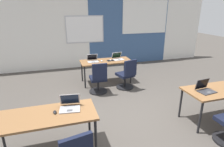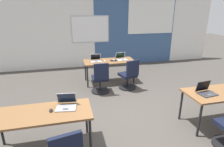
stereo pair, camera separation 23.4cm
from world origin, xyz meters
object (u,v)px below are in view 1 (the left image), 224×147
object	(u,v)px
chair_far_right	(126,77)
laptop_near_right_inner	(205,89)
desk_near_left	(45,118)
mouse_far_right	(110,60)
laptop_far_right	(118,58)
chair_far_left	(99,81)
mouse_near_left_inner	(55,112)
mouse_far_left	(102,61)
desk_near_right	(222,91)
desk_far_center	(106,63)
laptop_far_left	(93,60)
laptop_near_left_inner	(70,106)

from	to	relation	value
chair_far_right	laptop_near_right_inner	xyz separation A→B (m)	(0.87, -2.12, 0.39)
desk_near_left	mouse_far_right	distance (m)	3.36
laptop_far_right	chair_far_left	world-z (taller)	laptop_far_right
laptop_far_right	chair_far_right	distance (m)	0.82
mouse_near_left_inner	chair_far_right	bearing A→B (deg)	45.94
mouse_far_right	mouse_far_left	distance (m)	0.29
desk_near_left	desk_near_right	size ratio (longest dim) A/B	1.00
mouse_near_left_inner	mouse_far_right	world-z (taller)	mouse_far_right
laptop_far_right	mouse_far_right	distance (m)	0.28
desk_near_right	desk_far_center	world-z (taller)	same
mouse_near_left_inner	laptop_far_left	distance (m)	3.05
mouse_far_left	laptop_near_right_inner	xyz separation A→B (m)	(1.46, -2.76, 0.03)
chair_far_right	laptop_far_right	bearing A→B (deg)	-102.81
laptop_far_left	desk_far_center	bearing A→B (deg)	-1.27
desk_near_right	chair_far_right	world-z (taller)	chair_far_right
laptop_far_left	laptop_near_right_inner	xyz separation A→B (m)	(1.73, -2.81, 0.00)
mouse_near_left_inner	chair_far_left	size ratio (longest dim) A/B	0.11
chair_far_left	laptop_near_right_inner	bearing A→B (deg)	131.01
mouse_far_right	mouse_far_left	world-z (taller)	mouse_far_right
laptop_near_right_inner	mouse_near_left_inner	bearing A→B (deg)	172.72
laptop_far_right	chair_far_right	size ratio (longest dim) A/B	0.40
desk_near_right	laptop_far_left	world-z (taller)	laptop_far_left
laptop_far_left	mouse_far_left	bearing A→B (deg)	-10.49
desk_near_left	desk_far_center	distance (m)	3.30
mouse_far_right	laptop_far_left	distance (m)	0.56
mouse_far_right	laptop_far_left	bearing A→B (deg)	175.56
mouse_near_left_inner	laptop_near_right_inner	xyz separation A→B (m)	(2.91, -0.01, 0.03)
chair_far_right	desk_far_center	bearing A→B (deg)	-72.14
desk_near_right	mouse_far_left	xyz separation A→B (m)	(-1.90, 2.76, 0.08)
desk_far_center	laptop_near_left_inner	xyz separation A→B (m)	(-1.35, -2.70, 0.11)
mouse_far_left	chair_far_left	xyz separation A→B (m)	(-0.27, -0.72, -0.36)
laptop_far_right	chair_far_left	bearing A→B (deg)	-143.94
laptop_far_left	mouse_far_left	world-z (taller)	laptop_far_left
desk_near_right	laptop_near_right_inner	xyz separation A→B (m)	(-0.44, 0.00, 0.11)
chair_far_left	desk_far_center	bearing A→B (deg)	-118.75
mouse_far_left	chair_far_left	distance (m)	0.85
desk_far_center	laptop_far_right	world-z (taller)	laptop_far_right
desk_far_center	chair_far_left	world-z (taller)	chair_far_left
laptop_far_right	mouse_far_left	xyz separation A→B (m)	(-0.56, -0.08, -0.03)
laptop_near_left_inner	laptop_far_right	world-z (taller)	laptop_near_left_inner
desk_far_center	laptop_far_left	size ratio (longest dim) A/B	4.73
laptop_far_left	laptop_near_right_inner	size ratio (longest dim) A/B	0.93
desk_near_right	laptop_near_right_inner	size ratio (longest dim) A/B	4.42
mouse_near_left_inner	mouse_far_left	xyz separation A→B (m)	(1.45, 2.75, 0.00)
desk_near_left	mouse_near_left_inner	size ratio (longest dim) A/B	15.38
desk_near_left	chair_far_right	bearing A→B (deg)	44.05
laptop_far_left	chair_far_left	world-z (taller)	laptop_far_left
desk_near_right	chair_far_left	size ratio (longest dim) A/B	1.74
desk_near_left	desk_near_right	xyz separation A→B (m)	(3.50, 0.00, 0.00)
mouse_near_left_inner	chair_far_right	xyz separation A→B (m)	(2.04, 2.11, -0.36)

